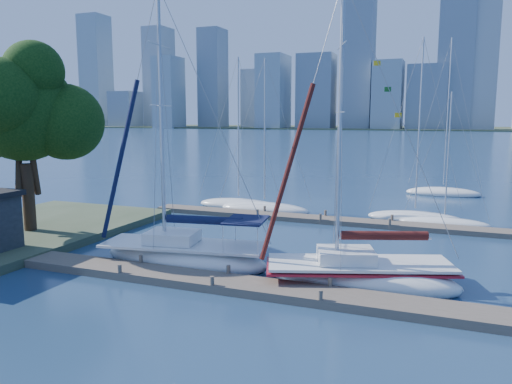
% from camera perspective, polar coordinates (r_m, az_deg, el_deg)
% --- Properties ---
extents(ground, '(700.00, 700.00, 0.00)m').
position_cam_1_polar(ground, '(23.87, -4.06, -10.79)').
color(ground, '#172B4A').
rests_on(ground, ground).
extents(near_dock, '(26.00, 2.00, 0.40)m').
position_cam_1_polar(near_dock, '(23.80, -4.07, -10.34)').
color(near_dock, brown).
rests_on(near_dock, ground).
extents(far_dock, '(30.00, 1.80, 0.36)m').
position_cam_1_polar(far_dock, '(37.93, 9.12, -3.26)').
color(far_dock, brown).
rests_on(far_dock, ground).
extents(shore, '(12.00, 22.00, 0.50)m').
position_cam_1_polar(shore, '(36.26, -27.02, -4.55)').
color(shore, '#38472D').
rests_on(shore, ground).
extents(far_shore, '(800.00, 100.00, 1.50)m').
position_cam_1_polar(far_shore, '(340.55, 19.75, 6.80)').
color(far_shore, '#38472D').
rests_on(far_shore, ground).
extents(tree, '(9.25, 8.45, 12.52)m').
position_cam_1_polar(tree, '(35.41, -25.12, 8.74)').
color(tree, '#2E2114').
rests_on(tree, ground).
extents(sailboat_navy, '(9.94, 4.56, 15.19)m').
position_cam_1_polar(sailboat_navy, '(27.40, -8.21, -5.87)').
color(sailboat_navy, white).
rests_on(sailboat_navy, ground).
extents(sailboat_maroon, '(9.77, 5.95, 14.52)m').
position_cam_1_polar(sailboat_maroon, '(24.38, 11.69, -7.89)').
color(sailboat_maroon, white).
rests_on(sailboat_maroon, ground).
extents(bg_boat_0, '(7.60, 2.89, 13.25)m').
position_cam_1_polar(bg_boat_0, '(43.85, -1.98, -1.42)').
color(bg_boat_0, white).
rests_on(bg_boat_0, ground).
extents(bg_boat_1, '(8.09, 3.84, 12.95)m').
position_cam_1_polar(bg_boat_1, '(41.84, 1.00, -1.90)').
color(bg_boat_1, white).
rests_on(bg_boat_1, ground).
extents(bg_boat_3, '(7.42, 4.67, 14.01)m').
position_cam_1_polar(bg_boat_3, '(40.19, 17.71, -2.76)').
color(bg_boat_3, white).
rests_on(bg_boat_3, ground).
extents(bg_boat_4, '(6.60, 4.38, 9.96)m').
position_cam_1_polar(bg_boat_4, '(39.03, 20.72, -3.33)').
color(bg_boat_4, white).
rests_on(bg_boat_4, ground).
extents(bg_boat_7, '(7.61, 4.21, 15.90)m').
position_cam_1_polar(bg_boat_7, '(54.05, 20.61, -0.02)').
color(bg_boat_7, white).
rests_on(bg_boat_7, ground).
extents(skyline, '(502.44, 51.31, 107.45)m').
position_cam_1_polar(skyline, '(312.18, 23.36, 12.83)').
color(skyline, '#849AAB').
rests_on(skyline, ground).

